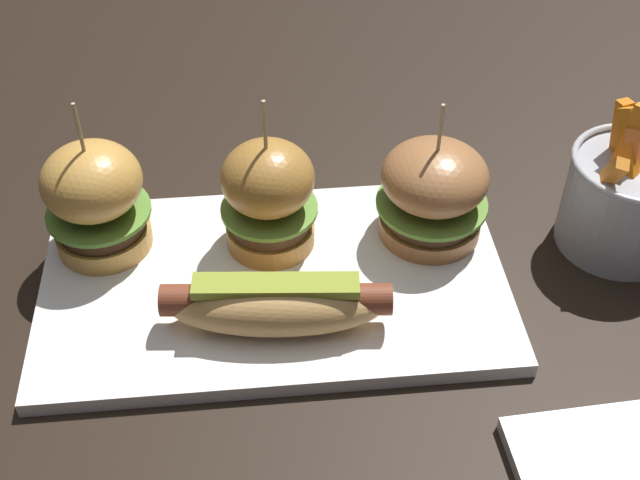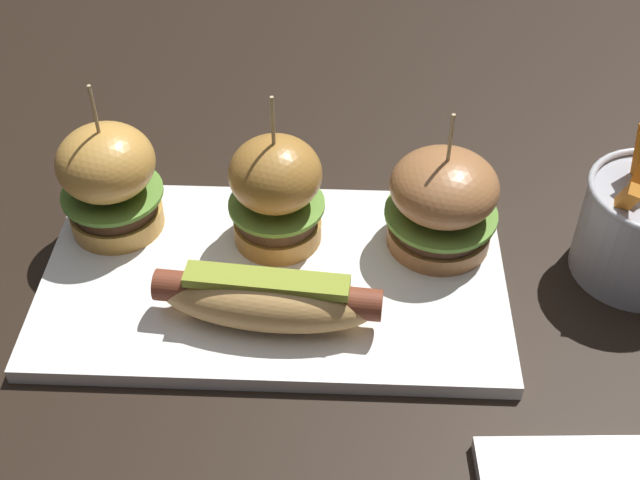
{
  "view_description": "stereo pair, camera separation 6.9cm",
  "coord_description": "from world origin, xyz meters",
  "px_view_note": "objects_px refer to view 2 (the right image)",
  "views": [
    {
      "loc": [
        -0.01,
        -0.5,
        0.52
      ],
      "look_at": [
        0.04,
        0.0,
        0.05
      ],
      "focal_mm": 46.85,
      "sensor_mm": 36.0,
      "label": 1
    },
    {
      "loc": [
        0.06,
        -0.5,
        0.52
      ],
      "look_at": [
        0.04,
        0.0,
        0.05
      ],
      "focal_mm": 46.85,
      "sensor_mm": 36.0,
      "label": 2
    }
  ],
  "objects_px": {
    "platter_main": "(274,279)",
    "slider_center": "(276,192)",
    "slider_right": "(442,202)",
    "slider_left": "(109,180)",
    "hot_dog": "(272,298)"
  },
  "relations": [
    {
      "from": "platter_main",
      "to": "slider_center",
      "type": "relative_size",
      "value": 2.67
    },
    {
      "from": "platter_main",
      "to": "slider_right",
      "type": "bearing_deg",
      "value": 17.88
    },
    {
      "from": "slider_left",
      "to": "slider_right",
      "type": "bearing_deg",
      "value": -2.15
    },
    {
      "from": "slider_left",
      "to": "slider_center",
      "type": "height_order",
      "value": "same"
    },
    {
      "from": "hot_dog",
      "to": "platter_main",
      "type": "bearing_deg",
      "value": 94.27
    },
    {
      "from": "platter_main",
      "to": "slider_center",
      "type": "distance_m",
      "value": 0.08
    },
    {
      "from": "slider_left",
      "to": "slider_center",
      "type": "relative_size",
      "value": 1.0
    },
    {
      "from": "slider_center",
      "to": "slider_right",
      "type": "bearing_deg",
      "value": -0.03
    },
    {
      "from": "hot_dog",
      "to": "slider_left",
      "type": "height_order",
      "value": "slider_left"
    },
    {
      "from": "platter_main",
      "to": "slider_center",
      "type": "xyz_separation_m",
      "value": [
        0.0,
        0.05,
        0.06
      ]
    },
    {
      "from": "hot_dog",
      "to": "slider_right",
      "type": "bearing_deg",
      "value": 35.32
    },
    {
      "from": "slider_right",
      "to": "platter_main",
      "type": "bearing_deg",
      "value": -162.12
    },
    {
      "from": "slider_left",
      "to": "slider_right",
      "type": "distance_m",
      "value": 0.29
    },
    {
      "from": "slider_left",
      "to": "slider_right",
      "type": "relative_size",
      "value": 1.09
    },
    {
      "from": "slider_center",
      "to": "slider_right",
      "type": "distance_m",
      "value": 0.14
    }
  ]
}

